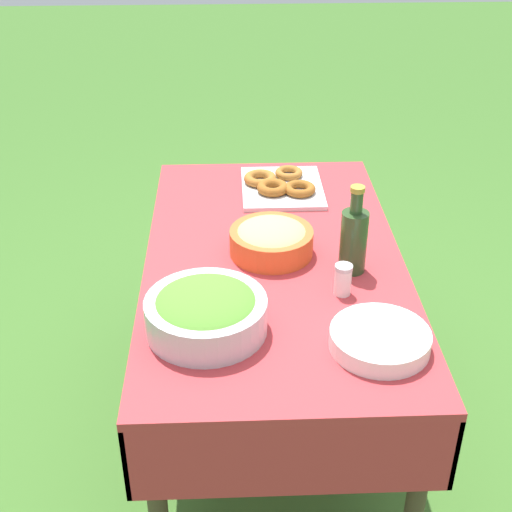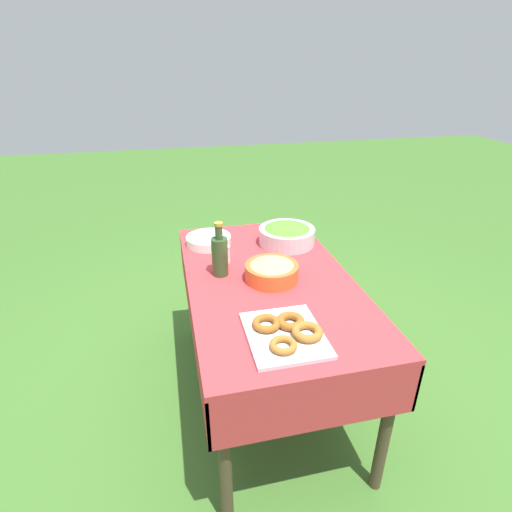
# 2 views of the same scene
# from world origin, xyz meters

# --- Properties ---
(ground_plane) EXTENTS (14.00, 14.00, 0.00)m
(ground_plane) POSITION_xyz_m (0.00, 0.00, 0.00)
(ground_plane) COLOR #3D6B28
(picnic_table) EXTENTS (1.36, 0.77, 0.73)m
(picnic_table) POSITION_xyz_m (0.00, 0.00, 0.63)
(picnic_table) COLOR #B73338
(picnic_table) RESTS_ON ground_plane
(salad_bowl) EXTENTS (0.31, 0.31, 0.11)m
(salad_bowl) POSITION_xyz_m (-0.35, 0.19, 0.79)
(salad_bowl) COLOR silver
(salad_bowl) RESTS_ON picnic_table
(pasta_bowl) EXTENTS (0.25, 0.25, 0.10)m
(pasta_bowl) POSITION_xyz_m (0.02, 0.01, 0.78)
(pasta_bowl) COLOR #E05B28
(pasta_bowl) RESTS_ON picnic_table
(donut_platter) EXTENTS (0.33, 0.28, 0.05)m
(donut_platter) POSITION_xyz_m (0.45, -0.05, 0.75)
(donut_platter) COLOR silver
(donut_platter) RESTS_ON picnic_table
(plate_stack) EXTENTS (0.25, 0.25, 0.05)m
(plate_stack) POSITION_xyz_m (-0.44, -0.23, 0.76)
(plate_stack) COLOR white
(plate_stack) RESTS_ON picnic_table
(olive_oil_bottle) EXTENTS (0.08, 0.08, 0.27)m
(olive_oil_bottle) POSITION_xyz_m (-0.08, -0.22, 0.84)
(olive_oil_bottle) COLOR #2D4723
(olive_oil_bottle) RESTS_ON picnic_table
(salt_shaker) EXTENTS (0.05, 0.05, 0.09)m
(salt_shaker) POSITION_xyz_m (-0.20, -0.17, 0.78)
(salt_shaker) COLOR white
(salt_shaker) RESTS_ON picnic_table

